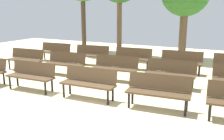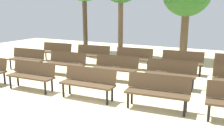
# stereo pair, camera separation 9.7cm
# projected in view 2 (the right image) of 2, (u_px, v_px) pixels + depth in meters

# --- Properties ---
(ground_plane) EXTENTS (24.70, 24.70, 0.00)m
(ground_plane) POSITION_uv_depth(u_px,v_px,m) (54.00, 120.00, 5.69)
(ground_plane) COLOR beige
(bench_r0_c1) EXTENTS (1.62, 0.54, 0.87)m
(bench_r0_c1) POSITION_uv_depth(u_px,v_px,m) (32.00, 74.00, 7.78)
(bench_r0_c1) COLOR #4C3823
(bench_r0_c1) RESTS_ON ground_plane
(bench_r0_c2) EXTENTS (1.62, 0.54, 0.87)m
(bench_r0_c2) POSITION_uv_depth(u_px,v_px,m) (88.00, 81.00, 6.99)
(bench_r0_c2) COLOR #4C3823
(bench_r0_c2) RESTS_ON ground_plane
(bench_r0_c3) EXTENTS (1.64, 0.62, 0.87)m
(bench_r0_c3) POSITION_uv_depth(u_px,v_px,m) (158.00, 90.00, 6.23)
(bench_r0_c3) COLOR #4C3823
(bench_r0_c3) RESTS_ON ground_plane
(bench_r1_c0) EXTENTS (1.62, 0.57, 0.87)m
(bench_r1_c0) POSITION_uv_depth(u_px,v_px,m) (27.00, 58.00, 10.32)
(bench_r1_c0) COLOR #4C3823
(bench_r1_c0) RESTS_ON ground_plane
(bench_r1_c1) EXTENTS (1.62, 0.55, 0.87)m
(bench_r1_c1) POSITION_uv_depth(u_px,v_px,m) (66.00, 62.00, 9.53)
(bench_r1_c1) COLOR #4C3823
(bench_r1_c1) RESTS_ON ground_plane
(bench_r1_c2) EXTENTS (1.63, 0.60, 0.87)m
(bench_r1_c2) POSITION_uv_depth(u_px,v_px,m) (116.00, 66.00, 8.78)
(bench_r1_c2) COLOR #4C3823
(bench_r1_c2) RESTS_ON ground_plane
(bench_r1_c3) EXTENTS (1.63, 0.57, 0.87)m
(bench_r1_c3) POSITION_uv_depth(u_px,v_px,m) (171.00, 72.00, 8.02)
(bench_r1_c3) COLOR #4C3823
(bench_r1_c3) RESTS_ON ground_plane
(bench_r2_c0) EXTENTS (1.62, 0.57, 0.87)m
(bench_r2_c0) POSITION_uv_depth(u_px,v_px,m) (56.00, 51.00, 12.07)
(bench_r2_c0) COLOR #4C3823
(bench_r2_c0) RESTS_ON ground_plane
(bench_r2_c1) EXTENTS (1.64, 0.62, 0.87)m
(bench_r2_c1) POSITION_uv_depth(u_px,v_px,m) (92.00, 54.00, 11.27)
(bench_r2_c1) COLOR #4C3823
(bench_r2_c1) RESTS_ON ground_plane
(bench_r2_c2) EXTENTS (1.63, 0.58, 0.87)m
(bench_r2_c2) POSITION_uv_depth(u_px,v_px,m) (133.00, 57.00, 10.51)
(bench_r2_c2) COLOR #4C3823
(bench_r2_c2) RESTS_ON ground_plane
(bench_r2_c3) EXTENTS (1.63, 0.58, 0.87)m
(bench_r2_c3) POSITION_uv_depth(u_px,v_px,m) (182.00, 61.00, 9.73)
(bench_r2_c3) COLOR #4C3823
(bench_r2_c3) RESTS_ON ground_plane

